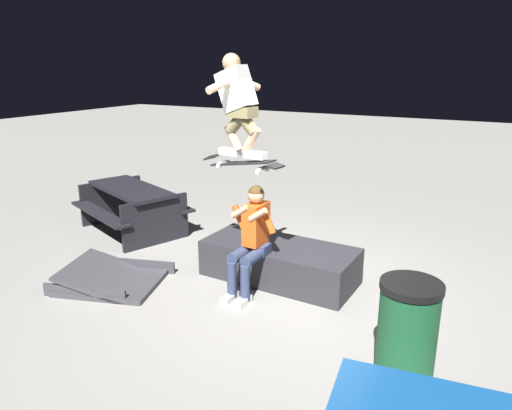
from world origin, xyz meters
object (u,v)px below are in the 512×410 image
object	(u,v)px
skateboard	(243,163)
trash_bin	(407,332)
skater_airborne	(238,101)
person_sitting_on_ledge	(251,236)
picnic_table_back	(132,202)
ledge_box_main	(279,262)
kicker_ramp	(113,280)

from	to	relation	value
skateboard	trash_bin	bearing A→B (deg)	158.06
skater_airborne	trash_bin	world-z (taller)	skater_airborne
person_sitting_on_ledge	picnic_table_back	size ratio (longest dim) A/B	0.63
skateboard	picnic_table_back	distance (m)	2.99
ledge_box_main	trash_bin	world-z (taller)	trash_bin
skateboard	skater_airborne	bearing A→B (deg)	-7.40
kicker_ramp	picnic_table_back	xyz separation A→B (m)	(1.12, -1.61, 0.44)
ledge_box_main	picnic_table_back	bearing A→B (deg)	-9.48
ledge_box_main	kicker_ramp	world-z (taller)	ledge_box_main
skateboard	skater_airborne	distance (m)	0.69
ledge_box_main	skateboard	world-z (taller)	skateboard
skater_airborne	skateboard	bearing A→B (deg)	172.60
skater_airborne	picnic_table_back	bearing A→B (deg)	-20.07
trash_bin	skater_airborne	bearing A→B (deg)	-21.58
picnic_table_back	trash_bin	size ratio (longest dim) A/B	2.24
skateboard	person_sitting_on_ledge	bearing A→B (deg)	177.63
picnic_table_back	trash_bin	bearing A→B (deg)	159.24
skater_airborne	kicker_ramp	distance (m)	2.72
person_sitting_on_ledge	skateboard	bearing A→B (deg)	-2.37
ledge_box_main	kicker_ramp	bearing A→B (deg)	32.60
skater_airborne	trash_bin	distance (m)	2.92
person_sitting_on_ledge	trash_bin	distance (m)	2.15
kicker_ramp	picnic_table_back	size ratio (longest dim) A/B	0.67
ledge_box_main	picnic_table_back	size ratio (longest dim) A/B	0.93
skater_airborne	picnic_table_back	world-z (taller)	skater_airborne
person_sitting_on_ledge	picnic_table_back	world-z (taller)	person_sitting_on_ledge
skater_airborne	picnic_table_back	distance (m)	3.25
person_sitting_on_ledge	trash_bin	size ratio (longest dim) A/B	1.40
skateboard	skater_airborne	world-z (taller)	skater_airborne
skater_airborne	ledge_box_main	bearing A→B (deg)	-124.81
picnic_table_back	trash_bin	xyz separation A→B (m)	(-4.71, 1.79, -0.03)
kicker_ramp	person_sitting_on_ledge	bearing A→B (deg)	-157.81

